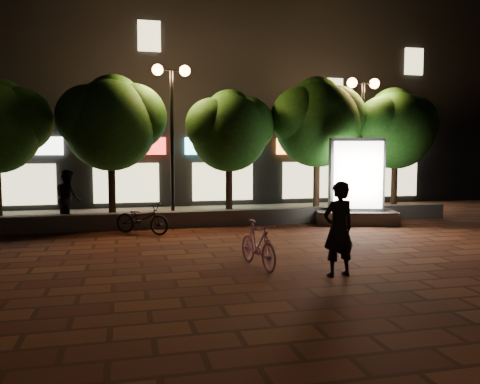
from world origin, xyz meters
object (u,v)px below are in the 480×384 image
object	(u,v)px
street_lamp_left	(172,102)
street_lamp_right	(363,110)
tree_right	(318,119)
ad_kiosk	(356,189)
scooter_pink	(258,244)
tree_mid	(230,128)
pedestrian	(68,198)
scooter_parked	(142,218)
rider	(339,229)
tree_left	(112,120)
tree_far_right	(396,126)

from	to	relation	value
street_lamp_left	street_lamp_right	xyz separation A→B (m)	(7.00, 0.00, -0.13)
tree_right	ad_kiosk	distance (m)	3.25
tree_right	scooter_pink	bearing A→B (deg)	-120.99
street_lamp_left	street_lamp_right	bearing A→B (deg)	0.00
tree_mid	ad_kiosk	bearing A→B (deg)	-29.00
tree_mid	pedestrian	distance (m)	5.88
ad_kiosk	scooter_parked	bearing A→B (deg)	-177.05
rider	street_lamp_right	bearing A→B (deg)	-130.00
street_lamp_left	scooter_pink	size ratio (longest dim) A/B	3.19
tree_left	pedestrian	distance (m)	2.99
tree_mid	tree_right	world-z (taller)	tree_right
street_lamp_right	ad_kiosk	bearing A→B (deg)	-122.05
rider	scooter_parked	bearing A→B (deg)	-68.09
tree_right	rider	bearing A→B (deg)	-109.95
scooter_pink	pedestrian	bearing A→B (deg)	115.30
pedestrian	street_lamp_left	bearing A→B (deg)	-104.12
scooter_pink	street_lamp_right	bearing A→B (deg)	39.24
tree_right	scooter_parked	bearing A→B (deg)	-159.16
tree_left	tree_mid	size ratio (longest dim) A/B	1.09
tree_far_right	rider	xyz separation A→B (m)	(-6.16, -8.16, -2.45)
street_lamp_left	street_lamp_right	size ratio (longest dim) A/B	1.04
scooter_pink	scooter_parked	bearing A→B (deg)	105.11
street_lamp_left	street_lamp_right	distance (m)	7.00
ad_kiosk	pedestrian	distance (m)	9.21
tree_right	pedestrian	bearing A→B (deg)	-173.68
scooter_parked	street_lamp_left	bearing A→B (deg)	7.29
tree_mid	pedestrian	world-z (taller)	tree_mid
street_lamp_left	rider	xyz separation A→B (m)	(2.40, -7.89, -3.10)
street_lamp_right	scooter_pink	distance (m)	9.69
ad_kiosk	scooter_pink	bearing A→B (deg)	-133.52
tree_mid	scooter_pink	world-z (taller)	tree_mid
tree_mid	tree_left	bearing A→B (deg)	180.00
tree_mid	tree_far_right	bearing A→B (deg)	0.00
tree_left	scooter_pink	world-z (taller)	tree_left
ad_kiosk	tree_right	bearing A→B (deg)	103.13
tree_mid	scooter_parked	xyz separation A→B (m)	(-3.16, -2.46, -2.76)
tree_left	tree_right	bearing A→B (deg)	0.00
tree_right	tree_far_right	size ratio (longest dim) A/B	1.06
street_lamp_left	scooter_pink	world-z (taller)	street_lamp_left
scooter_parked	tree_mid	bearing A→B (deg)	-17.96
tree_far_right	scooter_pink	xyz separation A→B (m)	(-7.48, -7.13, -2.88)
tree_right	tree_far_right	xyz separation A→B (m)	(3.20, -0.00, -0.20)
rider	scooter_parked	size ratio (longest dim) A/B	1.07
street_lamp_right	ad_kiosk	size ratio (longest dim) A/B	1.74
street_lamp_left	scooter_parked	size ratio (longest dim) A/B	2.99
tree_mid	ad_kiosk	world-z (taller)	tree_mid
tree_mid	tree_far_right	size ratio (longest dim) A/B	0.95
street_lamp_right	street_lamp_left	bearing A→B (deg)	180.00
tree_mid	pedestrian	size ratio (longest dim) A/B	2.57
tree_right	scooter_parked	distance (m)	7.59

